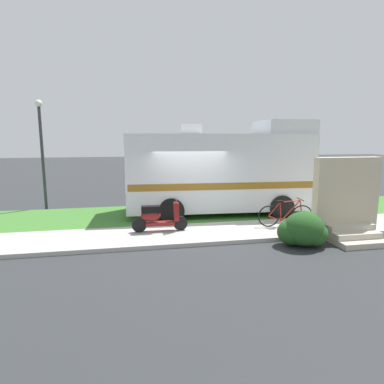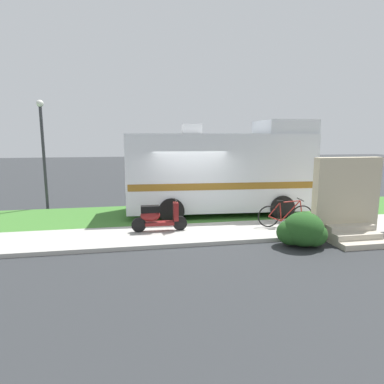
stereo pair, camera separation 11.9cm
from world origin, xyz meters
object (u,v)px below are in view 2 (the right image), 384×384
at_px(motorhome_rv, 221,170).
at_px(bicycle, 285,215).
at_px(bottle_green, 327,219).
at_px(pickup_truck_near, 230,175).
at_px(street_lamp_post, 43,144).
at_px(scooter, 157,217).

xyz_separation_m(motorhome_rv, bicycle, (1.45, -2.55, -1.20)).
height_order(bicycle, bottle_green, bicycle).
relative_size(motorhome_rv, bottle_green, 30.31).
height_order(motorhome_rv, pickup_truck_near, motorhome_rv).
distance_m(bicycle, street_lamp_post, 9.82).
relative_size(bicycle, bottle_green, 7.75).
bearing_deg(scooter, street_lamp_post, 133.45).
relative_size(scooter, bicycle, 0.95).
xyz_separation_m(motorhome_rv, pickup_truck_near, (1.79, 4.68, -0.74)).
distance_m(motorhome_rv, bottle_green, 4.12).
distance_m(motorhome_rv, scooter, 3.67).
bearing_deg(bicycle, scooter, 176.51).
bearing_deg(bottle_green, street_lamp_post, 156.47).
relative_size(scooter, street_lamp_post, 0.38).
height_order(bottle_green, street_lamp_post, street_lamp_post).
bearing_deg(motorhome_rv, street_lamp_post, 162.38).
height_order(pickup_truck_near, street_lamp_post, street_lamp_post).
bearing_deg(bottle_green, motorhome_rv, 145.32).
height_order(bicycle, pickup_truck_near, pickup_truck_near).
distance_m(motorhome_rv, bicycle, 3.17).
xyz_separation_m(motorhome_rv, scooter, (-2.63, -2.30, -1.14)).
relative_size(scooter, pickup_truck_near, 0.30).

